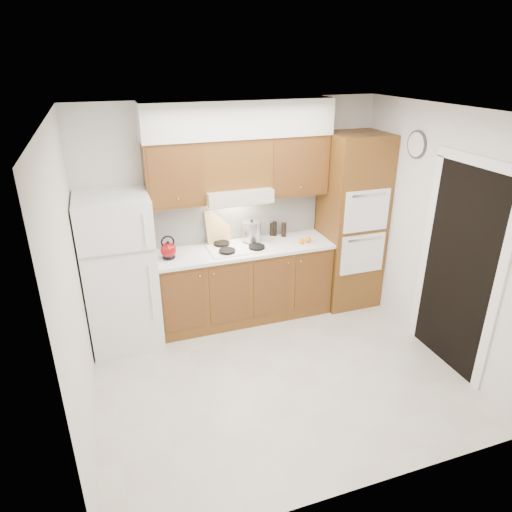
{
  "coord_description": "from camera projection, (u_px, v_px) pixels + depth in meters",
  "views": [
    {
      "loc": [
        -1.46,
        -3.57,
        3.02
      ],
      "look_at": [
        -0.07,
        0.45,
        1.15
      ],
      "focal_mm": 32.0,
      "sensor_mm": 36.0,
      "label": 1
    }
  ],
  "objects": [
    {
      "name": "upper_cab_right",
      "position": [
        295.0,
        164.0,
        5.37
      ],
      "size": [
        0.73,
        0.33,
        0.7
      ],
      "primitive_type": "cube",
      "color": "brown",
      "rests_on": "wall_back"
    },
    {
      "name": "condiment_a",
      "position": [
        275.0,
        229.0,
        5.72
      ],
      "size": [
        0.06,
        0.06,
        0.18
      ],
      "primitive_type": "cylinder",
      "rotation": [
        0.0,
        0.0,
        0.12
      ],
      "color": "black",
      "rests_on": "countertop"
    },
    {
      "name": "range_hood",
      "position": [
        237.0,
        194.0,
        5.21
      ],
      "size": [
        0.75,
        0.45,
        0.15
      ],
      "primitive_type": "cube",
      "color": "silver",
      "rests_on": "wall_back"
    },
    {
      "name": "stock_pot",
      "position": [
        252.0,
        231.0,
        5.49
      ],
      "size": [
        0.27,
        0.27,
        0.23
      ],
      "primitive_type": "cylinder",
      "rotation": [
        0.0,
        0.0,
        0.27
      ],
      "color": "#ADAEB2",
      "rests_on": "cooktop"
    },
    {
      "name": "wall_left",
      "position": [
        73.0,
        288.0,
        3.69
      ],
      "size": [
        0.02,
        3.0,
        2.6
      ],
      "primitive_type": "cube",
      "color": "silver",
      "rests_on": "floor"
    },
    {
      "name": "condiment_b",
      "position": [
        272.0,
        229.0,
        5.73
      ],
      "size": [
        0.06,
        0.06,
        0.17
      ],
      "primitive_type": "cylinder",
      "rotation": [
        0.0,
        0.0,
        0.23
      ],
      "color": "black",
      "rests_on": "countertop"
    },
    {
      "name": "cooktop",
      "position": [
        239.0,
        247.0,
        5.4
      ],
      "size": [
        0.74,
        0.5,
        0.01
      ],
      "primitive_type": "cube",
      "color": "white",
      "rests_on": "countertop"
    },
    {
      "name": "orange_far",
      "position": [
        301.0,
        241.0,
        5.49
      ],
      "size": [
        0.08,
        0.08,
        0.07
      ],
      "primitive_type": "sphere",
      "rotation": [
        0.0,
        0.0,
        0.15
      ],
      "color": "orange",
      "rests_on": "countertop"
    },
    {
      "name": "doorway",
      "position": [
        458.0,
        271.0,
        4.55
      ],
      "size": [
        0.02,
        0.9,
        2.1
      ],
      "primitive_type": "cube",
      "color": "black",
      "rests_on": "floor"
    },
    {
      "name": "upper_cab_over_hood",
      "position": [
        235.0,
        162.0,
        5.12
      ],
      "size": [
        0.75,
        0.33,
        0.55
      ],
      "primitive_type": "cube",
      "color": "brown",
      "rests_on": "range_hood"
    },
    {
      "name": "base_cabinets",
      "position": [
        244.0,
        284.0,
        5.61
      ],
      "size": [
        2.11,
        0.6,
        0.9
      ],
      "primitive_type": "cube",
      "color": "brown",
      "rests_on": "floor"
    },
    {
      "name": "oven_cabinet",
      "position": [
        351.0,
        222.0,
        5.75
      ],
      "size": [
        0.7,
        0.65,
        2.2
      ],
      "primitive_type": "cube",
      "color": "brown",
      "rests_on": "floor"
    },
    {
      "name": "kettle",
      "position": [
        168.0,
        250.0,
        5.07
      ],
      "size": [
        0.18,
        0.18,
        0.18
      ],
      "primitive_type": "sphere",
      "rotation": [
        0.0,
        0.0,
        -0.01
      ],
      "color": "maroon",
      "rests_on": "countertop"
    },
    {
      "name": "fridge",
      "position": [
        120.0,
        272.0,
        4.97
      ],
      "size": [
        0.75,
        0.72,
        1.72
      ],
      "primitive_type": "cube",
      "color": "white",
      "rests_on": "floor"
    },
    {
      "name": "countertop",
      "position": [
        244.0,
        249.0,
        5.41
      ],
      "size": [
        2.13,
        0.62,
        0.04
      ],
      "primitive_type": "cube",
      "color": "white",
      "rests_on": "base_cabinets"
    },
    {
      "name": "wall_right",
      "position": [
        440.0,
        236.0,
        4.76
      ],
      "size": [
        0.02,
        3.0,
        2.6
      ],
      "primitive_type": "cube",
      "color": "silver",
      "rests_on": "floor"
    },
    {
      "name": "upper_cab_left",
      "position": [
        174.0,
        174.0,
        4.94
      ],
      "size": [
        0.63,
        0.33,
        0.7
      ],
      "primitive_type": "cube",
      "color": "brown",
      "rests_on": "wall_back"
    },
    {
      "name": "condiment_c",
      "position": [
        284.0,
        230.0,
        5.7
      ],
      "size": [
        0.08,
        0.08,
        0.18
      ],
      "primitive_type": "cylinder",
      "rotation": [
        0.0,
        0.0,
        0.4
      ],
      "color": "black",
      "rests_on": "countertop"
    },
    {
      "name": "backsplash",
      "position": [
        236.0,
        217.0,
        5.55
      ],
      "size": [
        2.11,
        0.03,
        0.56
      ],
      "primitive_type": "cube",
      "color": "white",
      "rests_on": "countertop"
    },
    {
      "name": "orange_near",
      "position": [
        308.0,
        239.0,
        5.54
      ],
      "size": [
        0.09,
        0.09,
        0.08
      ],
      "primitive_type": "sphere",
      "rotation": [
        0.0,
        0.0,
        -0.16
      ],
      "color": "orange",
      "rests_on": "countertop"
    },
    {
      "name": "cutting_board",
      "position": [
        218.0,
        227.0,
        5.48
      ],
      "size": [
        0.33,
        0.17,
        0.41
      ],
      "primitive_type": "cube",
      "rotation": [
        -0.21,
        0.0,
        0.21
      ],
      "color": "tan",
      "rests_on": "countertop"
    },
    {
      "name": "wall_back",
      "position": [
        234.0,
        211.0,
        5.52
      ],
      "size": [
        3.6,
        0.02,
        2.6
      ],
      "primitive_type": "cube",
      "color": "silver",
      "rests_on": "floor"
    },
    {
      "name": "wall_clock",
      "position": [
        417.0,
        145.0,
        4.89
      ],
      "size": [
        0.02,
        0.3,
        0.3
      ],
      "primitive_type": "cylinder",
      "rotation": [
        0.0,
        1.57,
        0.0
      ],
      "color": "#3F3833",
      "rests_on": "wall_right"
    },
    {
      "name": "soffit",
      "position": [
        239.0,
        119.0,
        4.93
      ],
      "size": [
        2.13,
        0.36,
        0.4
      ],
      "primitive_type": "cube",
      "color": "silver",
      "rests_on": "wall_back"
    },
    {
      "name": "floor",
      "position": [
        277.0,
        372.0,
        4.75
      ],
      "size": [
        3.6,
        3.6,
        0.0
      ],
      "primitive_type": "plane",
      "color": "#BCB5A5",
      "rests_on": "ground"
    },
    {
      "name": "ceiling",
      "position": [
        283.0,
        113.0,
        3.7
      ],
      "size": [
        3.6,
        3.6,
        0.0
      ],
      "primitive_type": "plane",
      "color": "white",
      "rests_on": "wall_back"
    }
  ]
}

